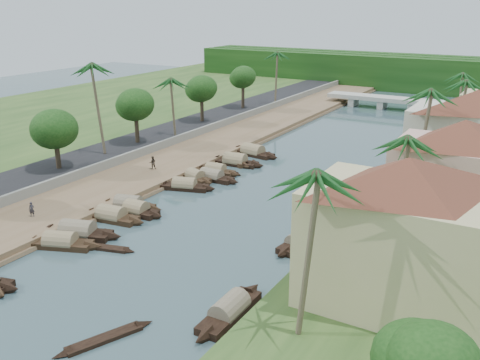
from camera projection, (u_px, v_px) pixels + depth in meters
The scene contains 43 objects.
ground at pixel (183, 246), 47.08m from camera, with size 220.00×220.00×0.00m, color #384E54.
left_bank at pixel (174, 160), 70.97m from camera, with size 10.00×180.00×0.80m, color brown.
right_bank at pixel (451, 208), 54.23m from camera, with size 16.00×180.00×1.20m, color #27441B.
road at pixel (125, 150), 74.93m from camera, with size 8.00×180.00×1.40m, color black.
retaining_wall at pixel (149, 149), 72.67m from camera, with size 0.40×180.00×1.10m, color gray.
far_left_fill at pixel (2, 128), 87.56m from camera, with size 45.00×220.00×1.35m, color #27441B.
treeline at pixel (429, 74), 127.77m from camera, with size 120.00×14.00×8.00m.
bridge at pixel (398, 101), 105.55m from camera, with size 28.00×4.00×2.40m.
building_near at pixel (402, 232), 34.36m from camera, with size 14.85×14.85×10.20m.
building_mid at pixel (459, 173), 47.08m from camera, with size 14.11×14.11×9.70m.
building_far at pixel (471, 136), 58.95m from camera, with size 15.59×15.59×10.20m.
sampan_2 at pixel (60, 243), 46.75m from camera, with size 7.91×4.32×2.10m.
sampan_3 at pixel (78, 232), 48.85m from camera, with size 8.85×4.52×2.33m.
sampan_4 at pixel (111, 216), 52.49m from camera, with size 7.89×2.67×2.20m.
sampan_5 at pixel (136, 210), 53.99m from camera, with size 6.61×2.00×2.12m.
sampan_6 at pixel (128, 206), 55.18m from camera, with size 7.81×3.68×2.27m.
sampan_7 at pixel (185, 186), 61.12m from camera, with size 7.68×3.71×2.04m.
sampan_8 at pixel (195, 177), 64.22m from camera, with size 6.32×3.20×1.95m.
sampan_9 at pixel (212, 177), 64.33m from camera, with size 7.81×1.76×2.00m.
sampan_10 at pixel (216, 171), 66.69m from camera, with size 6.91×1.84×1.93m.
sampan_11 at pixel (235, 162), 70.34m from camera, with size 8.51×2.59×2.38m.
sampan_12 at pixel (234, 160), 71.01m from camera, with size 7.15×4.23×1.79m.
sampan_13 at pixel (253, 152), 74.75m from camera, with size 8.92×3.22×2.37m.
sampan_14 at pixel (230, 310), 36.53m from camera, with size 1.86×8.61×2.10m.
sampan_15 at pixel (299, 242), 46.99m from camera, with size 2.43×7.34×1.97m.
sampan_16 at pixel (373, 180), 63.28m from camera, with size 3.59×7.89×1.94m.
canoe_0 at pixel (105, 339), 33.97m from camera, with size 3.57×6.64×0.91m.
canoe_1 at pixel (106, 248), 46.42m from camera, with size 5.52×2.30×0.89m.
canoe_2 at pixel (224, 171), 67.46m from camera, with size 5.62×1.62×0.81m.
palm_0 at pixel (307, 177), 29.38m from camera, with size 3.20×3.20×11.92m.
palm_1 at pixel (398, 140), 42.37m from camera, with size 3.20×3.20×10.57m.
palm_2 at pixel (426, 93), 53.95m from camera, with size 3.20×3.20×12.28m.
palm_3 at pixel (462, 83), 67.63m from camera, with size 3.20×3.20×11.23m.
palm_5 at pixel (96, 67), 67.05m from camera, with size 3.20×3.20×13.04m.
palm_6 at pixel (173, 81), 77.69m from camera, with size 3.20×3.20×9.80m.
palm_7 at pixel (464, 75), 81.37m from camera, with size 3.20×3.20×10.29m.
palm_8 at pixel (276, 54), 101.73m from camera, with size 3.20×3.20×11.31m.
tree_2 at pixel (55, 130), 62.92m from camera, with size 5.48×5.48×7.03m.
tree_3 at pixel (135, 105), 74.52m from camera, with size 5.21×5.21×7.51m.
tree_4 at pixel (202, 89), 88.01m from camera, with size 5.00×5.00×7.44m.
tree_5 at pixel (243, 78), 99.17m from camera, with size 4.60×4.60×7.59m.
person_near at pixel (32, 209), 51.25m from camera, with size 0.53×0.35×1.46m, color #2C2A33.
person_far at pixel (153, 163), 65.77m from camera, with size 0.80×0.62×1.64m, color #322A23.
Camera 1 is at (25.82, -34.48, 20.50)m, focal length 40.00 mm.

